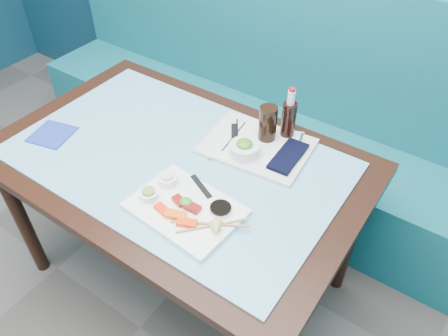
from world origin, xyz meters
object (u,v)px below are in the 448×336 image
Objects in this scene: booth_bench at (278,128)px; serving_tray at (257,146)px; seaweed_bowl at (244,149)px; cola_glass at (268,123)px; cola_bottle_body at (288,121)px; sashimi_plate at (186,209)px; dining_table at (177,175)px; blue_napkin at (52,134)px.

booth_bench is 0.76m from serving_tray.
seaweed_bowl is (-0.01, -0.07, 0.03)m from serving_tray.
cola_bottle_body is (0.05, 0.07, -0.01)m from cola_glass.
cola_glass is at bearing -129.07° from cola_bottle_body.
seaweed_bowl is at bearing 92.32° from sashimi_plate.
cola_glass is at bearing -67.82° from booth_bench.
serving_tray is (0.22, 0.22, 0.10)m from dining_table.
serving_tray is at bearing -70.45° from booth_bench.
cola_bottle_body is at bearing 50.93° from cola_glass.
sashimi_plate is 2.36× the size of blue_napkin.
dining_table is at bearing -140.32° from serving_tray.
serving_tray is at bearing 29.10° from blue_napkin.
booth_bench is 0.74m from cola_bottle_body.
sashimi_plate is 0.69m from blue_napkin.
booth_bench reaches higher than sashimi_plate.
booth_bench is 19.96× the size of blue_napkin.
serving_tray is 2.79× the size of cola_glass.
serving_tray is 3.53× the size of seaweed_bowl.
sashimi_plate is 2.26× the size of cola_bottle_body.
cola_glass is (0.02, 0.13, 0.05)m from seaweed_bowl.
blue_napkin is (-0.49, -1.01, 0.39)m from booth_bench.
cola_bottle_body reaches higher than seaweed_bowl.
cola_bottle_body is (0.28, 0.34, 0.17)m from dining_table.
sashimi_plate reaches higher than dining_table.
blue_napkin is at bearing -177.22° from sashimi_plate.
serving_tray is at bearing -100.30° from cola_glass.
booth_bench is 19.07× the size of cola_bottle_body.
serving_tray is (0.02, 0.41, -0.00)m from sashimi_plate.
serving_tray reaches higher than dining_table.
serving_tray is (0.22, -0.62, 0.39)m from booth_bench.
seaweed_bowl is at bearing -98.75° from cola_glass.
sashimi_plate is (0.20, -1.03, 0.39)m from booth_bench.
dining_table is 0.48m from cola_bottle_body.
cola_glass and cola_bottle_body have the same top height.
sashimi_plate reaches higher than blue_napkin.
sashimi_plate is at bearing -1.40° from blue_napkin.
cola_bottle_body is at bearing 33.72° from blue_napkin.
booth_bench is at bearing 112.18° from cola_glass.
blue_napkin reaches higher than dining_table.
dining_table is 3.54× the size of serving_tray.
seaweed_bowl reaches higher than serving_tray.
cola_bottle_body reaches higher than serving_tray.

